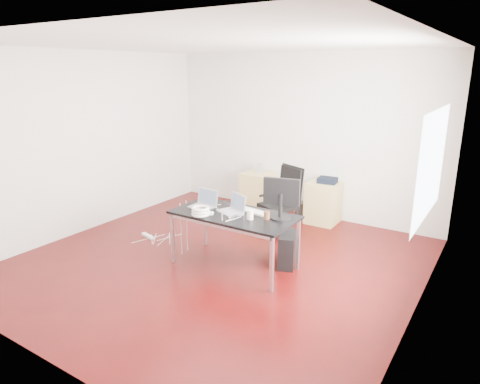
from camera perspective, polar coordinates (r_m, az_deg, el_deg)
The scene contains 18 objects.
room_shell at distance 5.41m, azimuth -2.82°, elevation 4.23°, with size 5.00×5.00×5.00m.
desk at distance 5.50m, azimuth -0.78°, elevation -3.42°, with size 1.60×0.80×0.73m.
office_chair at distance 6.57m, azimuth 5.73°, elevation -0.89°, with size 0.63×0.65×1.08m.
filing_cabinet_left at distance 7.87m, azimuth 2.33°, elevation 0.11°, with size 0.50×0.50×0.70m, color tan.
filing_cabinet_right at distance 7.33m, azimuth 11.03°, elevation -1.39°, with size 0.50×0.50×0.70m, color tan.
pc_tower at distance 5.73m, azimuth 6.30°, elevation -7.60°, with size 0.20×0.45×0.44m, color black.
wastebasket at distance 7.56m, azimuth 8.27°, elevation -2.40°, with size 0.24×0.24×0.28m, color black.
power_strip at distance 6.82m, azimuth -12.17°, elevation -5.76°, with size 0.30×0.06×0.04m, color white.
laptop_left at distance 5.75m, azimuth -4.83°, elevation -1.47°, with size 0.34×0.26×0.23m.
laptop_right at distance 5.53m, azimuth -0.95°, elevation -2.13°, with size 0.40×0.37×0.23m.
monitor at distance 5.26m, azimuth 5.53°, elevation -0.56°, with size 0.45×0.26×0.51m.
keyboard at distance 5.55m, azimuth 1.63°, elevation -2.55°, with size 0.44×0.14×0.02m, color white.
cup_white at distance 5.26m, azimuth 1.36°, elevation -3.03°, with size 0.08×0.08×0.12m, color white.
cup_brown at distance 5.28m, azimuth 3.59°, elevation -3.12°, with size 0.08×0.08×0.10m, color #512F1C.
cable_coil at distance 5.43m, azimuth -5.27°, elevation -2.58°, with size 0.24×0.24×0.11m.
power_adapter at distance 5.46m, azimuth -3.98°, elevation -2.85°, with size 0.07×0.07×0.03m, color white.
speaker at distance 7.75m, azimuth 2.66°, elevation 3.20°, with size 0.09×0.08×0.18m, color #9E9E9E.
navy_garment at distance 7.21m, azimuth 11.58°, elevation 1.54°, with size 0.30×0.24×0.09m, color black.
Camera 1 is at (3.13, -4.30, 2.51)m, focal length 32.00 mm.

